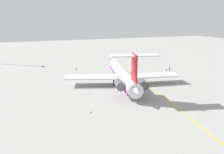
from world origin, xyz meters
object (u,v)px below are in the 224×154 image
object	(u,v)px
main_jetliner	(124,75)
safety_cone_wingtip	(91,112)
ground_crew_near_nose	(76,69)
ground_crew_near_tail	(170,69)
safety_cone_nose	(158,69)
ground_crew_portside	(167,70)

from	to	relation	value
main_jetliner	safety_cone_wingtip	bearing A→B (deg)	152.51
main_jetliner	safety_cone_wingtip	distance (m)	25.53
main_jetliner	safety_cone_wingtip	xyz separation A→B (m)	(-18.44, 17.36, -3.19)
ground_crew_near_nose	ground_crew_near_tail	size ratio (longest dim) A/B	0.98
ground_crew_near_tail	safety_cone_nose	size ratio (longest dim) A/B	3.20
main_jetliner	safety_cone_nose	bearing A→B (deg)	-39.35
ground_crew_portside	safety_cone_wingtip	xyz separation A→B (m)	(-29.17, 41.99, -0.77)
ground_crew_near_nose	ground_crew_near_tail	world-z (taller)	ground_crew_near_tail
ground_crew_portside	safety_cone_nose	size ratio (longest dim) A/B	3.00
safety_cone_nose	ground_crew_near_nose	bearing A→B (deg)	72.63
safety_cone_nose	ground_crew_portside	bearing A→B (deg)	179.70
ground_crew_portside	safety_cone_wingtip	distance (m)	51.14
ground_crew_near_tail	safety_cone_wingtip	distance (m)	53.84
safety_cone_nose	safety_cone_wingtip	bearing A→B (deg)	130.28
ground_crew_portside	safety_cone_wingtip	world-z (taller)	ground_crew_portside
main_jetliner	safety_cone_wingtip	size ratio (longest dim) A/B	77.85
safety_cone_wingtip	safety_cone_nose	bearing A→B (deg)	-49.72
ground_crew_near_tail	safety_cone_wingtip	xyz separation A→B (m)	(-30.42, 44.41, -0.84)
ground_crew_near_nose	ground_crew_near_tail	distance (m)	38.99
ground_crew_near_tail	safety_cone_nose	distance (m)	5.78
ground_crew_portside	ground_crew_near_tail	bearing A→B (deg)	66.20
safety_cone_wingtip	ground_crew_near_tail	bearing A→B (deg)	-55.59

